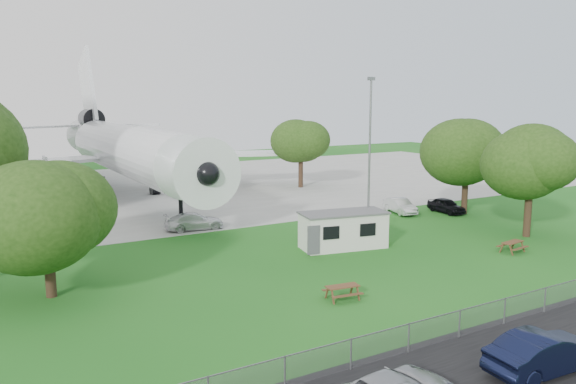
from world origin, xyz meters
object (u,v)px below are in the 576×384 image
airliner (126,148)px  site_cabin (343,230)px  car_centre_sedan (544,353)px  picnic_west (342,299)px  picnic_east (512,252)px

airliner → site_cabin: 31.35m
car_centre_sedan → airliner: bearing=7.3°
airliner → car_centre_sedan: (3.33, -49.33, -4.45)m
site_cabin → car_centre_sedan: (-4.26, -19.17, -0.49)m
airliner → picnic_west: size_ratio=26.52×
airliner → picnic_west: airliner is taller
picnic_west → picnic_east: 15.81m
picnic_east → car_centre_sedan: (-13.74, -12.22, 0.82)m
picnic_east → car_centre_sedan: 18.40m
picnic_west → car_centre_sedan: car_centre_sedan is taller
picnic_west → car_centre_sedan: size_ratio=0.36×
site_cabin → car_centre_sedan: site_cabin is taller
airliner → car_centre_sedan: size_ratio=9.58×
picnic_east → airliner: bearing=106.9°
car_centre_sedan → picnic_east: bearing=-44.9°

